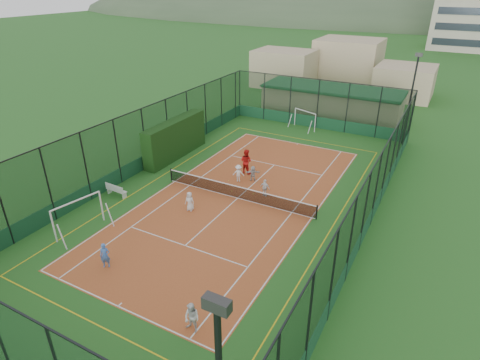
{
  "coord_description": "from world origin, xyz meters",
  "views": [
    {
      "loc": [
        11.88,
        -21.71,
        13.96
      ],
      "look_at": [
        -0.09,
        0.52,
        1.2
      ],
      "focal_mm": 30.0,
      "sensor_mm": 36.0,
      "label": 1
    }
  ],
  "objects_px": {
    "floodlight_ne": "(410,101)",
    "child_near_mid": "(105,256)",
    "futsal_goal_near": "(79,216)",
    "child_far_back": "(253,173)",
    "child_near_right": "(192,318)",
    "white_bench": "(116,190)",
    "child_near_left": "(190,201)",
    "coach": "(246,161)",
    "child_far_left": "(238,173)",
    "child_far_right": "(265,188)",
    "futsal_goal_far": "(305,120)",
    "clubhouse": "(331,101)"
  },
  "relations": [
    {
      "from": "child_near_right",
      "to": "coach",
      "type": "bearing_deg",
      "value": 114.93
    },
    {
      "from": "child_near_right",
      "to": "coach",
      "type": "relative_size",
      "value": 0.76
    },
    {
      "from": "child_near_mid",
      "to": "child_near_right",
      "type": "xyz_separation_m",
      "value": [
        6.59,
        -1.46,
        0.03
      ]
    },
    {
      "from": "floodlight_ne",
      "to": "coach",
      "type": "relative_size",
      "value": 4.13
    },
    {
      "from": "child_far_left",
      "to": "child_near_right",
      "type": "bearing_deg",
      "value": 89.5
    },
    {
      "from": "child_near_mid",
      "to": "futsal_goal_far",
      "type": "bearing_deg",
      "value": 53.1
    },
    {
      "from": "futsal_goal_far",
      "to": "child_far_right",
      "type": "relative_size",
      "value": 2.17
    },
    {
      "from": "child_near_left",
      "to": "child_far_right",
      "type": "xyz_separation_m",
      "value": [
        3.59,
        4.13,
        -0.01
      ]
    },
    {
      "from": "floodlight_ne",
      "to": "coach",
      "type": "bearing_deg",
      "value": -128.4
    },
    {
      "from": "child_near_right",
      "to": "child_near_mid",
      "type": "bearing_deg",
      "value": 173.21
    },
    {
      "from": "white_bench",
      "to": "child_near_left",
      "type": "distance_m",
      "value": 5.82
    },
    {
      "from": "clubhouse",
      "to": "child_near_right",
      "type": "relative_size",
      "value": 10.06
    },
    {
      "from": "futsal_goal_far",
      "to": "coach",
      "type": "relative_size",
      "value": 1.43
    },
    {
      "from": "floodlight_ne",
      "to": "child_far_back",
      "type": "height_order",
      "value": "floodlight_ne"
    },
    {
      "from": "futsal_goal_far",
      "to": "child_far_right",
      "type": "distance_m",
      "value": 15.25
    },
    {
      "from": "child_far_left",
      "to": "child_far_right",
      "type": "bearing_deg",
      "value": 136.11
    },
    {
      "from": "child_near_left",
      "to": "floodlight_ne",
      "type": "bearing_deg",
      "value": 55.93
    },
    {
      "from": "child_near_left",
      "to": "child_far_back",
      "type": "bearing_deg",
      "value": 68.42
    },
    {
      "from": "coach",
      "to": "child_near_left",
      "type": "bearing_deg",
      "value": 91.62
    },
    {
      "from": "child_near_right",
      "to": "child_far_right",
      "type": "relative_size",
      "value": 1.15
    },
    {
      "from": "child_near_mid",
      "to": "coach",
      "type": "height_order",
      "value": "coach"
    },
    {
      "from": "child_near_left",
      "to": "child_near_mid",
      "type": "bearing_deg",
      "value": -100.36
    },
    {
      "from": "child_near_left",
      "to": "coach",
      "type": "xyz_separation_m",
      "value": [
        0.63,
        6.9,
        0.33
      ]
    },
    {
      "from": "child_near_right",
      "to": "futsal_goal_near",
      "type": "bearing_deg",
      "value": 168.41
    },
    {
      "from": "floodlight_ne",
      "to": "child_near_mid",
      "type": "distance_m",
      "value": 29.03
    },
    {
      "from": "white_bench",
      "to": "clubhouse",
      "type": "bearing_deg",
      "value": 75.95
    },
    {
      "from": "floodlight_ne",
      "to": "child_far_back",
      "type": "distance_m",
      "value": 16.62
    },
    {
      "from": "child_far_right",
      "to": "futsal_goal_near",
      "type": "bearing_deg",
      "value": 56.19
    },
    {
      "from": "child_near_mid",
      "to": "clubhouse",
      "type": "bearing_deg",
      "value": 51.98
    },
    {
      "from": "clubhouse",
      "to": "white_bench",
      "type": "bearing_deg",
      "value": -106.86
    },
    {
      "from": "child_near_mid",
      "to": "coach",
      "type": "bearing_deg",
      "value": 51.66
    },
    {
      "from": "futsal_goal_near",
      "to": "child_near_mid",
      "type": "distance_m",
      "value": 4.33
    },
    {
      "from": "futsal_goal_near",
      "to": "child_far_back",
      "type": "xyz_separation_m",
      "value": [
        6.24,
        11.17,
        -0.44
      ]
    },
    {
      "from": "child_near_left",
      "to": "child_far_right",
      "type": "relative_size",
      "value": 1.02
    },
    {
      "from": "clubhouse",
      "to": "floodlight_ne",
      "type": "bearing_deg",
      "value": -32.12
    },
    {
      "from": "coach",
      "to": "child_far_left",
      "type": "bearing_deg",
      "value": 103.53
    },
    {
      "from": "clubhouse",
      "to": "child_far_left",
      "type": "relative_size",
      "value": 11.15
    },
    {
      "from": "white_bench",
      "to": "child_near_left",
      "type": "relative_size",
      "value": 1.27
    },
    {
      "from": "floodlight_ne",
      "to": "coach",
      "type": "height_order",
      "value": "floodlight_ne"
    },
    {
      "from": "child_near_mid",
      "to": "child_near_right",
      "type": "height_order",
      "value": "child_near_right"
    },
    {
      "from": "child_far_back",
      "to": "coach",
      "type": "height_order",
      "value": "coach"
    },
    {
      "from": "child_far_right",
      "to": "futsal_goal_far",
      "type": "bearing_deg",
      "value": -73.22
    },
    {
      "from": "futsal_goal_near",
      "to": "child_far_back",
      "type": "height_order",
      "value": "futsal_goal_near"
    },
    {
      "from": "white_bench",
      "to": "child_near_right",
      "type": "distance_m",
      "value": 14.04
    },
    {
      "from": "coach",
      "to": "white_bench",
      "type": "bearing_deg",
      "value": 57.19
    },
    {
      "from": "coach",
      "to": "child_near_right",
      "type": "bearing_deg",
      "value": 116.05
    },
    {
      "from": "child_near_mid",
      "to": "child_far_left",
      "type": "relative_size",
      "value": 1.06
    },
    {
      "from": "white_bench",
      "to": "child_far_left",
      "type": "height_order",
      "value": "child_far_left"
    },
    {
      "from": "child_far_left",
      "to": "child_far_back",
      "type": "xyz_separation_m",
      "value": [
        0.9,
        0.66,
        -0.09
      ]
    },
    {
      "from": "child_far_left",
      "to": "child_far_right",
      "type": "relative_size",
      "value": 1.04
    }
  ]
}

